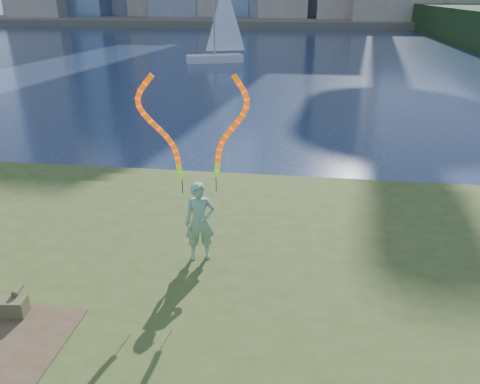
# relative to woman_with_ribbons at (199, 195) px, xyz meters

# --- Properties ---
(ground) EXTENTS (320.00, 320.00, 0.00)m
(ground) POSITION_rel_woman_with_ribbons_xyz_m (-0.97, -0.29, -2.21)
(ground) COLOR #17233A
(ground) RESTS_ON ground
(grassy_knoll) EXTENTS (20.00, 18.00, 0.80)m
(grassy_knoll) POSITION_rel_woman_with_ribbons_xyz_m (-0.97, -2.59, -1.87)
(grassy_knoll) COLOR #384719
(grassy_knoll) RESTS_ON ground
(far_shore) EXTENTS (320.00, 40.00, 1.20)m
(far_shore) POSITION_rel_woman_with_ribbons_xyz_m (-0.97, 94.71, -1.61)
(far_shore) COLOR brown
(far_shore) RESTS_ON ground
(woman_with_ribbons) EXTENTS (1.99, 0.69, 4.04)m
(woman_with_ribbons) POSITION_rel_woman_with_ribbons_xyz_m (0.00, 0.00, 0.00)
(woman_with_ribbons) COLOR #217126
(woman_with_ribbons) RESTS_ON grassy_knoll
(canvas_bag) EXTENTS (0.48, 0.54, 0.42)m
(canvas_bag) POSITION_rel_woman_with_ribbons_xyz_m (-2.75, -2.28, -1.23)
(canvas_bag) COLOR #444623
(canvas_bag) RESTS_ON grassy_knoll
(sailboat) EXTENTS (5.22, 3.18, 7.97)m
(sailboat) POSITION_rel_woman_with_ribbons_xyz_m (-5.97, 34.38, -0.83)
(sailboat) COLOR silver
(sailboat) RESTS_ON ground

